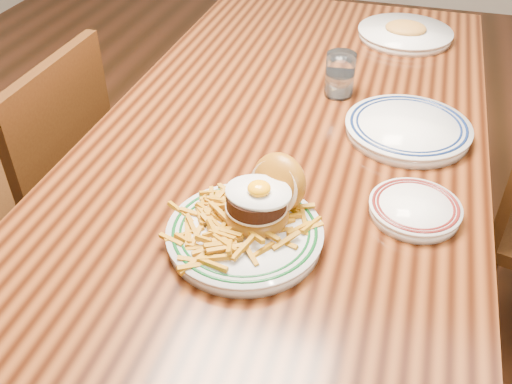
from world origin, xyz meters
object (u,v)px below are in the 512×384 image
(chair_left, at_px, (42,196))
(side_plate, at_px, (415,208))
(table, at_px, (292,151))
(main_plate, at_px, (251,221))

(chair_left, bearing_deg, side_plate, -9.50)
(table, height_order, chair_left, chair_left)
(main_plate, bearing_deg, chair_left, 177.92)
(side_plate, bearing_deg, table, 134.43)
(table, relative_size, chair_left, 1.85)
(table, xyz_separation_m, side_plate, (0.29, -0.27, 0.10))
(main_plate, bearing_deg, side_plate, 48.91)
(table, relative_size, main_plate, 5.61)
(main_plate, xyz_separation_m, side_plate, (0.27, 0.14, -0.02))
(side_plate, bearing_deg, main_plate, -155.00)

